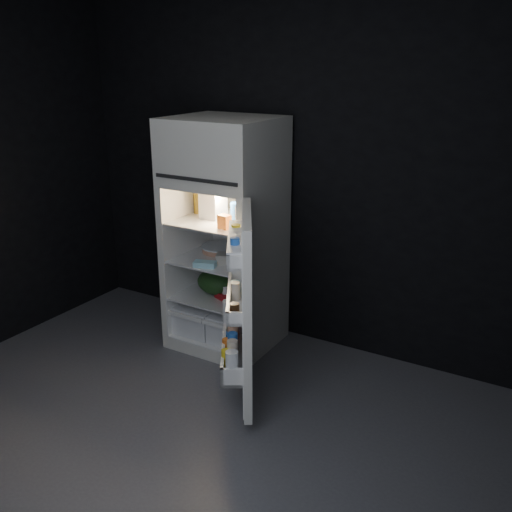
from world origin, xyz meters
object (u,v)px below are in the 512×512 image
Objects in this scene: refrigerator at (227,227)px; egg_carton at (237,259)px; milk_jug at (213,203)px; fridge_door at (242,310)px; yogurt_tray at (233,298)px.

egg_carton is at bearing -33.73° from refrigerator.
milk_jug is 0.46m from egg_carton.
fridge_door is 4.05× the size of egg_carton.
egg_carton is (0.15, -0.10, -0.19)m from refrigerator.
milk_jug is 0.74m from yogurt_tray.
yogurt_tray is (0.14, -0.13, -0.50)m from refrigerator.
egg_carton is (-0.42, 0.59, 0.08)m from fridge_door.
milk_jug is at bearing 135.29° from fridge_door.
milk_jug reaches higher than egg_carton.
milk_jug is (-0.09, -0.04, 0.19)m from refrigerator.
milk_jug is 0.83× the size of yogurt_tray.
yogurt_tray is at bearing 127.56° from fridge_door.
fridge_door is 5.08× the size of milk_jug.
refrigerator is 1.46× the size of fridge_door.
refrigerator reaches higher than egg_carton.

